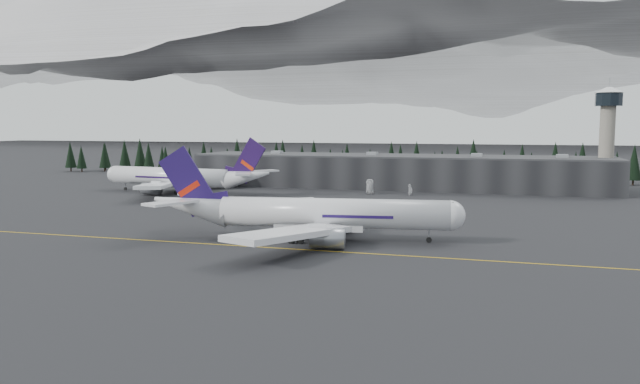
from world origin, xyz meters
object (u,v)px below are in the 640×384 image
(gse_vehicle_b, at_px, (410,193))
(gse_vehicle_a, at_px, (370,192))
(jet_main, at_px, (306,213))
(jet_parked, at_px, (184,177))
(terminal, at_px, (397,171))
(control_tower, at_px, (607,127))

(gse_vehicle_b, bearing_deg, gse_vehicle_a, -91.42)
(jet_main, height_order, jet_parked, jet_parked)
(terminal, distance_m, jet_parked, 81.63)
(jet_main, xyz_separation_m, gse_vehicle_b, (8.92, 89.54, -4.91))
(jet_parked, distance_m, gse_vehicle_b, 80.53)
(terminal, xyz_separation_m, jet_main, (0.30, -116.17, -0.70))
(terminal, height_order, gse_vehicle_a, terminal)
(jet_parked, bearing_deg, gse_vehicle_a, -159.54)
(jet_parked, bearing_deg, gse_vehicle_b, -162.05)
(jet_main, height_order, gse_vehicle_a, jet_main)
(gse_vehicle_a, bearing_deg, jet_parked, -161.22)
(gse_vehicle_a, relative_size, gse_vehicle_b, 1.33)
(control_tower, distance_m, jet_parked, 152.62)
(jet_main, relative_size, jet_parked, 0.98)
(control_tower, bearing_deg, gse_vehicle_a, -159.71)
(terminal, relative_size, gse_vehicle_a, 30.01)
(gse_vehicle_a, bearing_deg, gse_vehicle_b, 4.54)
(jet_main, bearing_deg, gse_vehicle_a, 84.95)
(jet_parked, bearing_deg, terminal, -142.03)
(gse_vehicle_a, xyz_separation_m, gse_vehicle_b, (14.29, -0.03, -0.06))
(control_tower, height_order, jet_main, control_tower)
(gse_vehicle_a, distance_m, gse_vehicle_b, 14.29)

